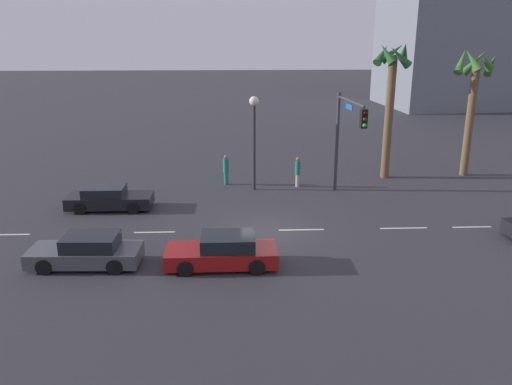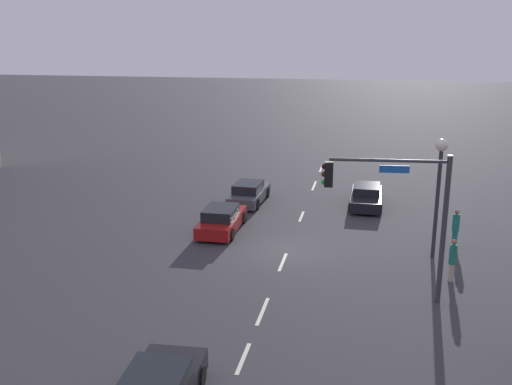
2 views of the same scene
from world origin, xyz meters
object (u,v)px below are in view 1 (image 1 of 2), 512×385
at_px(car_3, 223,252).
at_px(palm_tree_0, 474,87).
at_px(palm_tree_1, 391,86).
at_px(car_0, 109,198).
at_px(car_1, 87,252).
at_px(pedestrian_0, 226,169).
at_px(pedestrian_1, 298,171).
at_px(traffic_signal, 346,130).
at_px(streetlamp, 254,124).

height_order(car_3, palm_tree_0, palm_tree_0).
height_order(palm_tree_0, palm_tree_1, palm_tree_1).
relative_size(car_0, car_1, 0.99).
height_order(car_0, pedestrian_0, pedestrian_0).
distance_m(car_0, palm_tree_0, 23.39).
bearing_deg(pedestrian_1, car_1, -132.44).
distance_m(pedestrian_1, palm_tree_1, 7.92).
relative_size(car_1, pedestrian_1, 2.43).
bearing_deg(car_3, car_0, 130.06).
distance_m(pedestrian_0, pedestrian_1, 4.44).
relative_size(pedestrian_0, pedestrian_1, 1.01).
xyz_separation_m(car_3, pedestrian_0, (-0.01, 11.79, 0.38)).
bearing_deg(car_1, traffic_signal, 34.70).
xyz_separation_m(pedestrian_0, palm_tree_0, (15.78, 1.61, 4.75)).
height_order(car_3, pedestrian_0, pedestrian_0).
bearing_deg(palm_tree_1, car_0, -161.34).
distance_m(car_1, traffic_signal, 15.24).
relative_size(car_1, palm_tree_0, 0.55).
bearing_deg(palm_tree_0, pedestrian_0, -174.16).
bearing_deg(pedestrian_0, palm_tree_1, 6.70).
bearing_deg(palm_tree_0, pedestrian_1, -168.70).
relative_size(streetlamp, palm_tree_1, 0.65).
bearing_deg(pedestrian_0, car_3, -89.97).
height_order(streetlamp, palm_tree_0, palm_tree_0).
distance_m(car_1, car_3, 5.52).
xyz_separation_m(car_0, pedestrian_1, (10.62, 3.71, 0.41)).
bearing_deg(pedestrian_0, car_1, -115.62).
bearing_deg(palm_tree_1, car_1, -141.26).
xyz_separation_m(traffic_signal, pedestrian_1, (-2.33, 2.36, -2.96)).
relative_size(pedestrian_0, palm_tree_1, 0.22).
height_order(traffic_signal, palm_tree_1, palm_tree_1).
bearing_deg(streetlamp, palm_tree_1, 15.43).
distance_m(car_0, pedestrian_1, 11.25).
bearing_deg(traffic_signal, car_3, -127.40).
bearing_deg(car_1, palm_tree_1, 38.74).
bearing_deg(streetlamp, car_0, -157.97).
distance_m(streetlamp, palm_tree_1, 9.15).
relative_size(traffic_signal, streetlamp, 1.04).
relative_size(streetlamp, palm_tree_0, 0.68).
relative_size(car_3, streetlamp, 0.80).
xyz_separation_m(car_0, car_3, (6.24, -7.42, 0.03)).
bearing_deg(car_0, palm_tree_0, 15.22).
bearing_deg(streetlamp, car_3, -99.06).
bearing_deg(car_1, car_0, 95.80).
distance_m(car_3, pedestrian_0, 11.80).
xyz_separation_m(car_1, traffic_signal, (12.22, 8.46, 3.35)).
distance_m(pedestrian_1, palm_tree_0, 12.56).
distance_m(car_1, pedestrian_0, 12.74).
bearing_deg(streetlamp, palm_tree_0, 11.17).
height_order(car_1, palm_tree_0, palm_tree_0).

